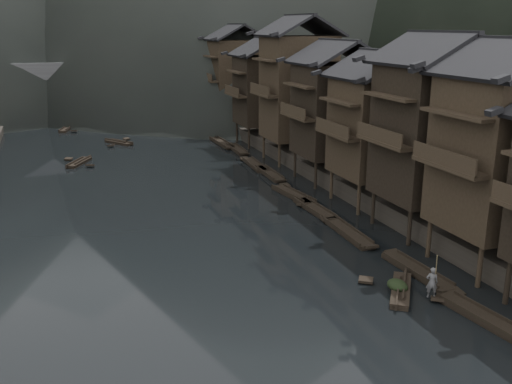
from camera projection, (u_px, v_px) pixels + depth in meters
name	position (u px, v px, depth m)	size (l,w,h in m)	color
water	(228.00, 299.00, 31.73)	(300.00, 300.00, 0.00)	black
right_bank	(385.00, 129.00, 78.91)	(40.00, 200.00, 1.80)	#2D2823
stilt_houses	(342.00, 91.00, 52.75)	(9.00, 67.60, 16.00)	black
moored_sampans	(267.00, 173.00, 58.19)	(2.98, 69.21, 0.47)	black
midriver_boats	(86.00, 141.00, 73.85)	(8.88, 28.37, 0.45)	black
stone_bridge	(102.00, 84.00, 95.34)	(40.00, 6.00, 9.00)	#4C4C4F
hero_sampan	(401.00, 289.00, 32.48)	(3.52, 4.43, 0.43)	black
cargo_heap	(398.00, 280.00, 32.45)	(1.07, 1.40, 0.64)	black
boatman	(432.00, 279.00, 31.24)	(0.65, 0.43, 1.79)	#5B5B5E
bamboo_pole	(440.00, 232.00, 30.55)	(0.06, 0.06, 4.09)	#8C7A51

